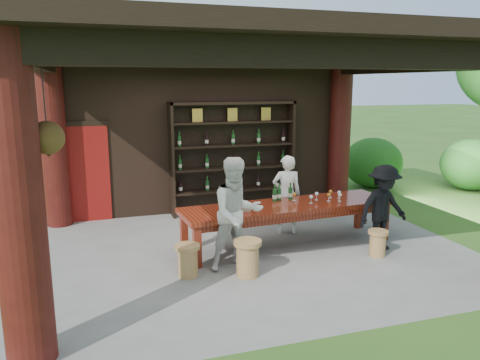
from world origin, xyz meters
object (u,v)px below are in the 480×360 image
object	(u,v)px
stool_far_left	(188,260)
tasting_table	(288,210)
stool_near_right	(378,243)
host	(287,194)
wine_shelf	(233,157)
stool_near_left	(248,257)
napkin_basket	(242,207)
guest_man	(383,208)
guest_woman	(237,214)

from	to	relation	value
stool_far_left	tasting_table	bearing A→B (deg)	22.58
stool_near_right	host	bearing A→B (deg)	120.50
wine_shelf	stool_near_left	world-z (taller)	wine_shelf
wine_shelf	napkin_basket	xyz separation A→B (m)	(-0.63, -2.61, -0.40)
stool_near_right	host	distance (m)	1.95
stool_near_right	wine_shelf	bearing A→B (deg)	113.71
stool_far_left	host	distance (m)	2.71
guest_man	napkin_basket	size ratio (longest dim) A/B	5.69
stool_far_left	wine_shelf	bearing A→B (deg)	62.61
guest_woman	napkin_basket	size ratio (longest dim) A/B	6.68
wine_shelf	stool_near_right	distance (m)	3.81
tasting_table	napkin_basket	xyz separation A→B (m)	(-0.90, -0.18, 0.18)
stool_near_left	guest_man	distance (m)	2.62
stool_far_left	napkin_basket	xyz separation A→B (m)	(1.04, 0.63, 0.56)
tasting_table	stool_far_left	distance (m)	2.14
wine_shelf	stool_near_left	bearing A→B (deg)	-103.38
stool_near_right	stool_far_left	bearing A→B (deg)	177.70
tasting_table	guest_man	bearing A→B (deg)	-25.14
stool_near_left	napkin_basket	world-z (taller)	napkin_basket
stool_near_left	host	size ratio (longest dim) A/B	0.37
host	guest_woman	distance (m)	1.99
guest_woman	wine_shelf	bearing A→B (deg)	68.04
stool_near_left	tasting_table	bearing A→B (deg)	44.05
guest_man	stool_near_left	bearing A→B (deg)	-178.97
wine_shelf	stool_far_left	bearing A→B (deg)	-117.39
tasting_table	napkin_basket	bearing A→B (deg)	-168.92
tasting_table	stool_near_right	bearing A→B (deg)	-37.67
stool_far_left	guest_woman	size ratio (longest dim) A/B	0.28
guest_man	guest_woman	bearing A→B (deg)	173.32
stool_near_right	guest_man	distance (m)	0.62
stool_near_right	napkin_basket	bearing A→B (deg)	160.23
wine_shelf	guest_man	world-z (taller)	wine_shelf
napkin_basket	tasting_table	bearing A→B (deg)	11.08
wine_shelf	napkin_basket	world-z (taller)	wine_shelf
napkin_basket	stool_near_right	bearing A→B (deg)	-19.77
napkin_basket	host	bearing A→B (deg)	36.39
stool_far_left	stool_near_right	bearing A→B (deg)	-2.30
guest_man	napkin_basket	world-z (taller)	guest_man
stool_far_left	guest_man	world-z (taller)	guest_man
stool_near_left	guest_man	bearing A→B (deg)	8.49
stool_far_left	napkin_basket	bearing A→B (deg)	31.21
wine_shelf	guest_woman	distance (m)	3.29
guest_woman	stool_near_left	bearing A→B (deg)	-86.58
wine_shelf	tasting_table	world-z (taller)	wine_shelf
tasting_table	stool_near_left	size ratio (longest dim) A/B	6.97
stool_near_left	napkin_basket	xyz separation A→B (m)	(0.20, 0.89, 0.53)
guest_man	host	bearing A→B (deg)	123.74
guest_woman	napkin_basket	bearing A→B (deg)	58.58
stool_far_left	guest_man	xyz separation A→B (m)	(3.40, 0.13, 0.48)
stool_near_left	stool_far_left	xyz separation A→B (m)	(-0.85, 0.25, -0.03)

